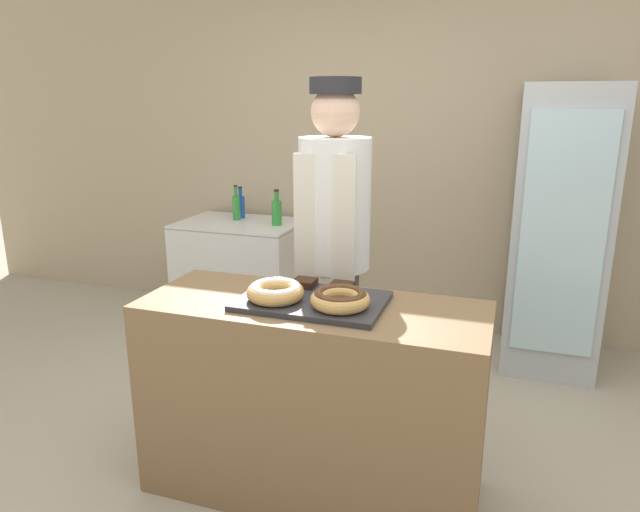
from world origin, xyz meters
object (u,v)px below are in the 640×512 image
Objects in this scene: beverage_fridge at (558,231)px; bottle_blue at (241,206)px; brownie_back_left at (305,283)px; bottle_green at (236,207)px; donut_light_glaze at (275,291)px; chest_freezer at (241,272)px; baker_person at (334,249)px; brownie_back_right at (342,287)px; serving_tray at (312,301)px; donut_chocolate_glaze at (340,298)px; bottle_green_b at (277,211)px.

bottle_blue is at bearing 176.15° from beverage_fridge.
brownie_back_left is 0.36× the size of bottle_green.
bottle_blue is (-1.12, 1.94, -0.05)m from donut_light_glaze.
beverage_fridge reaches higher than chest_freezer.
bottle_green is at bearing 130.66° from chest_freezer.
bottle_blue is at bearing 124.00° from brownie_back_left.
baker_person is 1.70m from bottle_green.
donut_light_glaze is at bearing -138.12° from brownie_back_right.
brownie_back_left is 0.05× the size of baker_person.
serving_tray is at bearing -55.05° from bottle_green.
bottle_green is at bearing 133.71° from baker_person.
brownie_back_right is at bearing -121.16° from beverage_fridge.
donut_light_glaze is at bearing -58.99° from bottle_green.
brownie_back_right is 0.47m from baker_person.
brownie_back_left is at bearing 138.12° from donut_chocolate_glaze.
baker_person reaches higher than bottle_green_b.
bottle_green is (-1.40, 1.86, -0.04)m from donut_chocolate_glaze.
bottle_blue is (-1.40, 1.94, -0.05)m from donut_chocolate_glaze.
donut_chocolate_glaze is at bearing -53.26° from chest_freezer.
donut_light_glaze is at bearing 180.00° from donut_chocolate_glaze.
donut_chocolate_glaze is 2.47× the size of brownie_back_right.
bottle_green_b is at bearing 119.90° from donut_chocolate_glaze.
brownie_back_left is at bearing 180.00° from brownie_back_right.
beverage_fridge is (0.91, 1.79, -0.05)m from donut_chocolate_glaze.
serving_tray is 0.16m from donut_light_glaze.
brownie_back_right reaches higher than serving_tray.
baker_person is at bearing -134.39° from beverage_fridge.
bottle_green reaches higher than bottle_green_b.
donut_chocolate_glaze reaches higher than serving_tray.
chest_freezer is (-2.25, 0.01, -0.49)m from beverage_fridge.
baker_person is at bearing 98.45° from serving_tray.
bottle_blue is (-2.30, 0.15, -0.00)m from beverage_fridge.
donut_chocolate_glaze is at bearing -70.56° from baker_person.
brownie_back_left is 2.03m from bottle_green.
donut_chocolate_glaze is at bearing 0.00° from donut_light_glaze.
bottle_blue reaches higher than donut_light_glaze.
chest_freezer is (-1.20, 1.73, -0.49)m from serving_tray.
bottle_green_b reaches higher than brownie_back_left.
serving_tray is at bearing -55.28° from chest_freezer.
brownie_back_left is at bearing -54.77° from bottle_green.
baker_person is (-0.09, 0.57, 0.07)m from serving_tray.
chest_freezer is at bearing 126.74° from donut_chocolate_glaze.
brownie_back_left is 0.36× the size of bottle_green_b.
donut_chocolate_glaze is 2.39m from bottle_blue.
bottle_green_b is (-0.80, 1.15, -0.06)m from baker_person.
donut_light_glaze and donut_chocolate_glaze have the same top height.
beverage_fridge is 6.67× the size of bottle_green.
bottle_green_b is (0.37, -0.07, -0.00)m from bottle_green.
bottle_blue is (-1.18, 1.74, -0.03)m from brownie_back_left.
brownie_back_right is at bearing -51.11° from chest_freezer.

